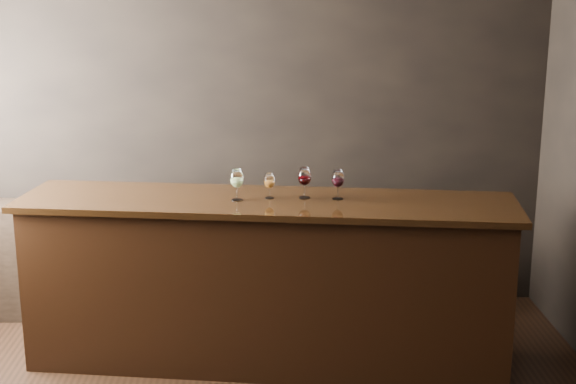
{
  "coord_description": "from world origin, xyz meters",
  "views": [
    {
      "loc": [
        0.3,
        -4.02,
        2.52
      ],
      "look_at": [
        0.44,
        1.13,
        1.22
      ],
      "focal_mm": 50.0,
      "sensor_mm": 36.0,
      "label": 1
    }
  ],
  "objects_px": {
    "glass_amber": "(269,181)",
    "back_bar_shelf": "(150,258)",
    "glass_red_b": "(338,179)",
    "glass_red_a": "(305,177)",
    "glass_white": "(237,179)",
    "bar_counter": "(267,285)"
  },
  "relations": [
    {
      "from": "bar_counter",
      "to": "back_bar_shelf",
      "type": "bearing_deg",
      "value": 143.46
    },
    {
      "from": "glass_white",
      "to": "glass_red_a",
      "type": "xyz_separation_m",
      "value": [
        0.45,
        0.05,
        -0.0
      ]
    },
    {
      "from": "glass_red_a",
      "to": "glass_red_b",
      "type": "xyz_separation_m",
      "value": [
        0.22,
        -0.03,
        -0.01
      ]
    },
    {
      "from": "glass_white",
      "to": "glass_red_a",
      "type": "height_order",
      "value": "glass_white"
    },
    {
      "from": "back_bar_shelf",
      "to": "glass_red_a",
      "type": "height_order",
      "value": "glass_red_a"
    },
    {
      "from": "bar_counter",
      "to": "glass_amber",
      "type": "xyz_separation_m",
      "value": [
        0.02,
        0.04,
        0.72
      ]
    },
    {
      "from": "bar_counter",
      "to": "back_bar_shelf",
      "type": "xyz_separation_m",
      "value": [
        -0.92,
        0.9,
        -0.11
      ]
    },
    {
      "from": "glass_white",
      "to": "glass_red_b",
      "type": "xyz_separation_m",
      "value": [
        0.67,
        0.01,
        -0.01
      ]
    },
    {
      "from": "bar_counter",
      "to": "glass_white",
      "type": "height_order",
      "value": "glass_white"
    },
    {
      "from": "bar_counter",
      "to": "glass_amber",
      "type": "relative_size",
      "value": 18.87
    },
    {
      "from": "back_bar_shelf",
      "to": "glass_red_a",
      "type": "bearing_deg",
      "value": -36.22
    },
    {
      "from": "back_bar_shelf",
      "to": "glass_amber",
      "type": "height_order",
      "value": "glass_amber"
    },
    {
      "from": "glass_amber",
      "to": "glass_red_a",
      "type": "relative_size",
      "value": 0.82
    },
    {
      "from": "glass_amber",
      "to": "back_bar_shelf",
      "type": "bearing_deg",
      "value": 137.55
    },
    {
      "from": "back_bar_shelf",
      "to": "glass_red_b",
      "type": "relative_size",
      "value": 12.54
    },
    {
      "from": "back_bar_shelf",
      "to": "glass_white",
      "type": "relative_size",
      "value": 11.86
    },
    {
      "from": "bar_counter",
      "to": "back_bar_shelf",
      "type": "relative_size",
      "value": 1.28
    },
    {
      "from": "back_bar_shelf",
      "to": "glass_amber",
      "type": "bearing_deg",
      "value": -42.45
    },
    {
      "from": "glass_red_a",
      "to": "glass_red_b",
      "type": "distance_m",
      "value": 0.22
    },
    {
      "from": "back_bar_shelf",
      "to": "glass_amber",
      "type": "xyz_separation_m",
      "value": [
        0.95,
        -0.87,
        0.83
      ]
    },
    {
      "from": "glass_amber",
      "to": "glass_red_a",
      "type": "height_order",
      "value": "glass_red_a"
    },
    {
      "from": "bar_counter",
      "to": "glass_red_b",
      "type": "xyz_separation_m",
      "value": [
        0.48,
        0.0,
        0.74
      ]
    }
  ]
}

